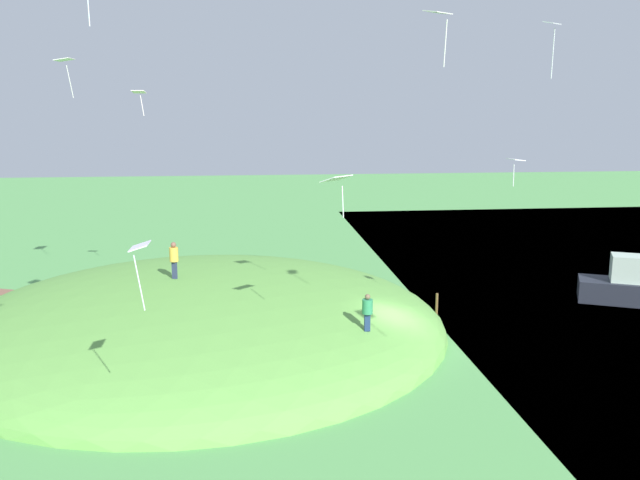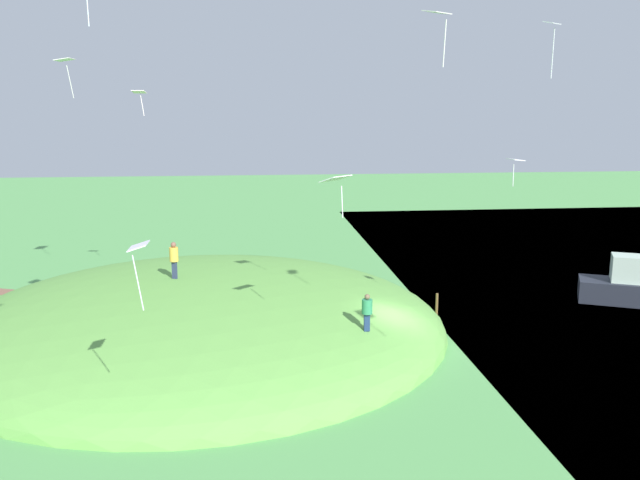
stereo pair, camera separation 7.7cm
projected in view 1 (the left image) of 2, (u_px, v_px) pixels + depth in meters
The scene contains 12 objects.
ground_plane at pixel (402, 346), 30.36m from camera, with size 160.00×160.00×0.00m, color #53974F.
grass_hill at pixel (200, 326), 33.09m from camera, with size 24.39×24.82×4.86m, color #5E9C44.
person_with_child at pixel (174, 256), 32.54m from camera, with size 0.56×0.56×1.85m.
person_on_hilltop at pixel (367, 308), 27.53m from camera, with size 0.46×0.46×1.61m.
kite_1 at pixel (552, 30), 25.84m from camera, with size 0.80×0.75×2.17m.
kite_2 at pixel (139, 94), 33.78m from camera, with size 0.75×0.57×1.30m.
kite_6 at pixel (337, 180), 22.79m from camera, with size 1.21×1.19×1.49m.
kite_8 at pixel (516, 161), 26.23m from camera, with size 0.56×0.74×1.09m.
kite_9 at pixel (140, 251), 17.68m from camera, with size 0.52×0.75×1.85m.
kite_11 at pixel (439, 16), 20.70m from camera, with size 1.00×0.95×1.72m.
kite_14 at pixel (65, 61), 32.77m from camera, with size 0.83×1.16×1.94m.
mooring_post at pixel (437, 305), 34.51m from camera, with size 0.14×0.14×1.25m, color brown.
Camera 1 is at (6.86, 28.24, 10.73)m, focal length 37.08 mm.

